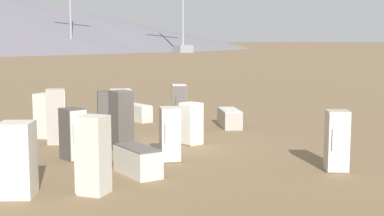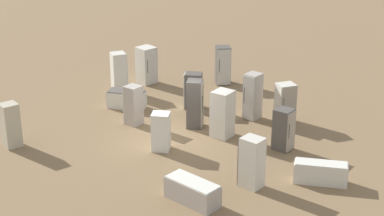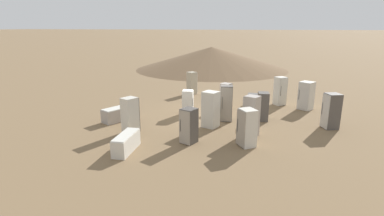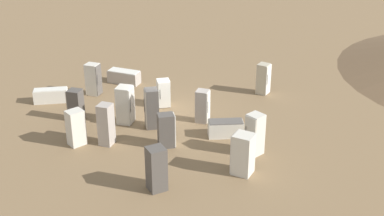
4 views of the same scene
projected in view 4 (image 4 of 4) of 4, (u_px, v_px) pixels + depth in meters
ground_plane at (164, 114)px, 26.25m from camera, size 1000.00×1000.00×0.00m
discarded_fridge_0 at (152, 108)px, 24.61m from camera, size 0.70×0.70×1.92m
discarded_fridge_1 at (125, 105)px, 25.08m from camera, size 0.89×0.89×1.82m
discarded_fridge_2 at (76, 105)px, 25.40m from camera, size 0.76×0.80×1.55m
discarded_fridge_3 at (255, 134)px, 22.39m from camera, size 0.87×0.88×1.82m
discarded_fridge_4 at (76, 128)px, 23.19m from camera, size 0.91×0.92×1.62m
discarded_fridge_5 at (166, 130)px, 23.03m from camera, size 0.66×0.81×1.53m
discarded_fridge_6 at (164, 93)px, 26.86m from camera, size 0.69×0.71×1.42m
discarded_fridge_7 at (124, 77)px, 29.83m from camera, size 1.39×1.91×0.73m
discarded_fridge_8 at (243, 154)px, 20.99m from camera, size 1.02×1.04×1.72m
discarded_fridge_9 at (156, 169)px, 19.95m from camera, size 0.89×0.86×1.77m
discarded_fridge_10 at (263, 79)px, 28.29m from camera, size 0.82×0.83×1.66m
discarded_fridge_11 at (51, 96)px, 27.46m from camera, size 0.72×1.76×0.72m
discarded_fridge_12 at (106, 124)px, 23.16m from camera, size 0.80×0.75×1.89m
discarded_fridge_13 at (226, 128)px, 24.06m from camera, size 0.70×1.58×0.75m
discarded_fridge_14 at (93, 79)px, 28.18m from camera, size 0.79×0.87×1.71m
discarded_fridge_15 at (203, 106)px, 25.22m from camera, size 0.73×0.76×1.60m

